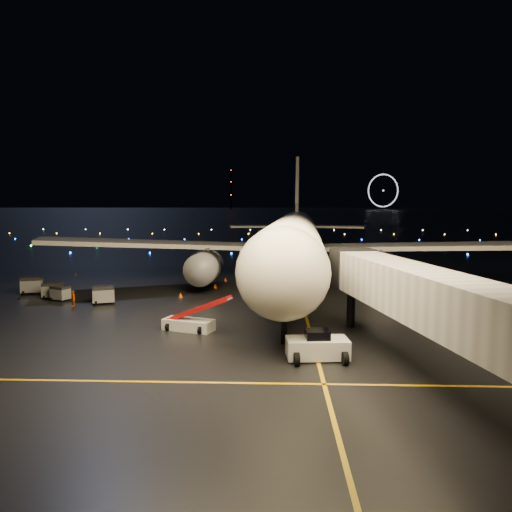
% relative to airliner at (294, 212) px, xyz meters
% --- Properties ---
extents(ground, '(2000.00, 2000.00, 0.00)m').
position_rel_airliner_xyz_m(ground, '(-11.52, 273.83, -9.15)').
color(ground, black).
rests_on(ground, ground).
extents(lane_centre, '(0.25, 80.00, 0.02)m').
position_rel_airliner_xyz_m(lane_centre, '(0.48, -11.17, -9.14)').
color(lane_centre, gold).
rests_on(lane_centre, ground).
extents(lane_cross, '(60.00, 0.25, 0.02)m').
position_rel_airliner_xyz_m(lane_cross, '(-16.52, -36.17, -9.14)').
color(lane_cross, gold).
rests_on(lane_cross, ground).
extents(airliner, '(68.13, 65.09, 18.30)m').
position_rel_airliner_xyz_m(airliner, '(0.00, 0.00, 0.00)').
color(airliner, silver).
rests_on(airliner, ground).
extents(pushback_tug, '(4.25, 2.48, 1.94)m').
position_rel_airliner_xyz_m(pushback_tug, '(0.48, -31.41, -8.18)').
color(pushback_tug, silver).
rests_on(pushback_tug, ground).
extents(belt_loader, '(6.24, 3.50, 2.92)m').
position_rel_airliner_xyz_m(belt_loader, '(-9.36, -24.42, -7.69)').
color(belt_loader, silver).
rests_on(belt_loader, ground).
extents(crew_c, '(0.75, 1.02, 1.60)m').
position_rel_airliner_xyz_m(crew_c, '(-22.54, -15.46, -8.35)').
color(crew_c, '#F36801').
rests_on(crew_c, ground).
extents(safety_cone_0, '(0.58, 0.58, 0.54)m').
position_rel_airliner_xyz_m(safety_cone_0, '(-12.68, -10.49, -8.88)').
color(safety_cone_0, '#E95004').
rests_on(safety_cone_0, ground).
extents(safety_cone_1, '(0.56, 0.56, 0.48)m').
position_rel_airliner_xyz_m(safety_cone_1, '(-8.93, 1.13, -8.91)').
color(safety_cone_1, '#E95004').
rests_on(safety_cone_1, ground).
extents(safety_cone_2, '(0.61, 0.61, 0.54)m').
position_rel_airliner_xyz_m(safety_cone_2, '(-9.61, -4.33, -8.88)').
color(safety_cone_2, '#E95004').
rests_on(safety_cone_2, ground).
extents(safety_cone_3, '(0.43, 0.43, 0.48)m').
position_rel_airliner_xyz_m(safety_cone_3, '(-30.64, 4.94, -8.91)').
color(safety_cone_3, '#E95004').
rests_on(safety_cone_3, ground).
extents(ferris_wheel, '(49.33, 16.80, 52.00)m').
position_rel_airliner_xyz_m(ferris_wheel, '(158.48, 693.83, 16.85)').
color(ferris_wheel, black).
rests_on(ferris_wheel, ground).
extents(radio_mast, '(1.80, 1.80, 64.00)m').
position_rel_airliner_xyz_m(radio_mast, '(-71.52, 713.83, 22.85)').
color(radio_mast, black).
rests_on(radio_mast, ground).
extents(taxiway_lights, '(164.00, 92.00, 0.36)m').
position_rel_airliner_xyz_m(taxiway_lights, '(-11.52, 79.83, -8.97)').
color(taxiway_lights, black).
rests_on(taxiway_lights, ground).
extents(baggage_cart_0, '(2.52, 2.15, 1.81)m').
position_rel_airliner_xyz_m(baggage_cart_0, '(-19.96, -14.08, -8.25)').
color(baggage_cart_0, gray).
rests_on(baggage_cart_0, ground).
extents(baggage_cart_1, '(2.18, 1.90, 1.54)m').
position_rel_airliner_xyz_m(baggage_cart_1, '(-25.08, -12.64, -8.38)').
color(baggage_cart_1, gray).
rests_on(baggage_cart_1, ground).
extents(baggage_cart_2, '(2.13, 1.64, 1.66)m').
position_rel_airliner_xyz_m(baggage_cart_2, '(-26.52, -11.33, -8.32)').
color(baggage_cart_2, gray).
rests_on(baggage_cart_2, ground).
extents(baggage_cart_3, '(2.61, 2.18, 1.90)m').
position_rel_airliner_xyz_m(baggage_cart_3, '(-30.06, -8.82, -8.20)').
color(baggage_cart_3, gray).
rests_on(baggage_cart_3, ground).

